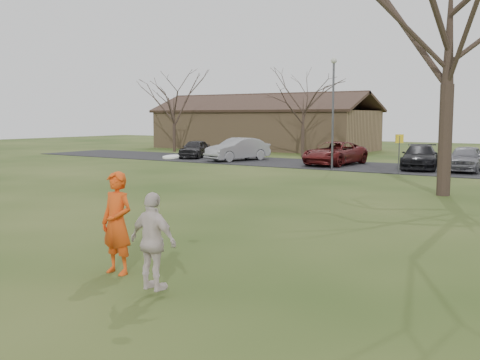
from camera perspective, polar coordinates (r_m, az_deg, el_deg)
name	(u,v)px	position (r m, az deg, el deg)	size (l,w,h in m)	color
ground	(118,283)	(10.63, -12.21, -10.09)	(120.00, 120.00, 0.00)	#1E380F
parking_strip	(452,171)	(33.04, 20.59, 0.84)	(62.00, 6.50, 0.04)	black
player_defender	(117,223)	(11.01, -12.31, -4.27)	(0.72, 0.47, 1.96)	#E04712
car_0	(195,149)	(40.93, -4.56, 3.17)	(1.53, 3.80, 1.29)	#272629
car_1	(238,149)	(38.19, -0.23, 3.13)	(1.61, 4.61, 1.52)	#939398
car_2	(335,153)	(35.28, 9.52, 2.68)	(2.35, 5.10, 1.42)	#5D1616
car_3	(420,157)	(33.63, 17.69, 2.24)	(1.91, 4.69, 1.36)	black
car_4	(466,158)	(32.99, 21.79, 2.05)	(1.66, 4.12, 1.40)	slate
catching_play	(153,241)	(9.51, -8.74, -6.12)	(0.97, 0.54, 2.25)	beige
building	(263,128)	(52.73, 2.35, 5.26)	(20.60, 8.50, 5.14)	#8C6D4C
lamp_post	(333,99)	(32.46, 9.38, 8.06)	(0.34, 0.34, 6.27)	#47474C
sign_yellow	(399,146)	(30.58, 15.76, 3.28)	(0.35, 0.35, 2.08)	#47474C
big_tree	(451,7)	(23.06, 20.47, 16.03)	(9.00, 9.00, 14.00)	#352821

